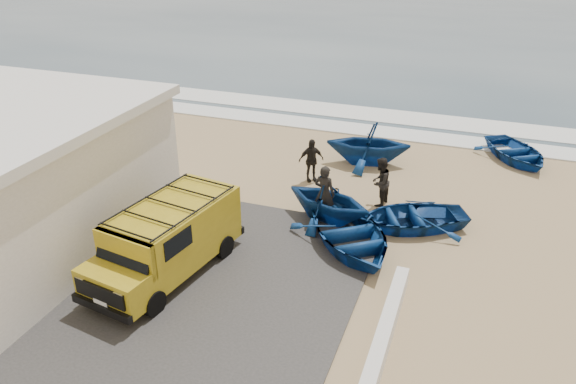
% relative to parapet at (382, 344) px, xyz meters
% --- Properties ---
extents(ground, '(160.00, 160.00, 0.00)m').
position_rel_parapet_xyz_m(ground, '(-5.00, 3.00, -0.28)').
color(ground, tan).
extents(slab, '(12.00, 10.00, 0.05)m').
position_rel_parapet_xyz_m(slab, '(-7.00, 1.00, -0.25)').
color(slab, '#3F3D3A').
rests_on(slab, ground).
extents(ocean, '(180.00, 88.00, 0.01)m').
position_rel_parapet_xyz_m(ocean, '(-5.00, 59.00, -0.27)').
color(ocean, '#385166').
rests_on(ocean, ground).
extents(surf_line, '(180.00, 1.60, 0.06)m').
position_rel_parapet_xyz_m(surf_line, '(-5.00, 15.00, -0.25)').
color(surf_line, white).
rests_on(surf_line, ground).
extents(surf_wash, '(180.00, 2.20, 0.04)m').
position_rel_parapet_xyz_m(surf_wash, '(-5.00, 17.50, -0.26)').
color(surf_wash, white).
rests_on(surf_wash, ground).
extents(parapet, '(0.35, 6.00, 0.55)m').
position_rel_parapet_xyz_m(parapet, '(0.00, 0.00, 0.00)').
color(parapet, silver).
rests_on(parapet, ground).
extents(van, '(2.76, 5.29, 2.16)m').
position_rel_parapet_xyz_m(van, '(-6.47, 1.29, 0.89)').
color(van, gold).
rests_on(van, ground).
extents(boat_near_left, '(5.05, 5.30, 0.89)m').
position_rel_parapet_xyz_m(boat_near_left, '(-1.90, 4.42, 0.17)').
color(boat_near_left, navy).
rests_on(boat_near_left, ground).
extents(boat_near_right, '(4.54, 4.04, 0.78)m').
position_rel_parapet_xyz_m(boat_near_right, '(-0.29, 6.31, 0.11)').
color(boat_near_right, navy).
rests_on(boat_near_right, ground).
extents(boat_mid_left, '(3.81, 3.53, 1.65)m').
position_rel_parapet_xyz_m(boat_mid_left, '(-3.01, 5.81, 0.55)').
color(boat_mid_left, navy).
rests_on(boat_mid_left, ground).
extents(boat_far_left, '(3.94, 3.56, 1.82)m').
position_rel_parapet_xyz_m(boat_far_left, '(-2.81, 11.12, 0.63)').
color(boat_far_left, navy).
rests_on(boat_far_left, ground).
extents(boat_far_right, '(4.13, 4.48, 0.76)m').
position_rel_parapet_xyz_m(boat_far_right, '(3.06, 13.57, 0.10)').
color(boat_far_right, navy).
rests_on(boat_far_right, ground).
extents(fisherman_front, '(0.79, 0.57, 2.00)m').
position_rel_parapet_xyz_m(fisherman_front, '(-3.16, 5.84, 0.73)').
color(fisherman_front, black).
rests_on(fisherman_front, ground).
extents(fisherman_middle, '(0.85, 1.00, 1.80)m').
position_rel_parapet_xyz_m(fisherman_middle, '(-1.61, 7.58, 0.62)').
color(fisherman_middle, black).
rests_on(fisherman_middle, ground).
extents(fisherman_back, '(1.06, 0.94, 1.72)m').
position_rel_parapet_xyz_m(fisherman_back, '(-4.54, 8.70, 0.59)').
color(fisherman_back, black).
rests_on(fisherman_back, ground).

